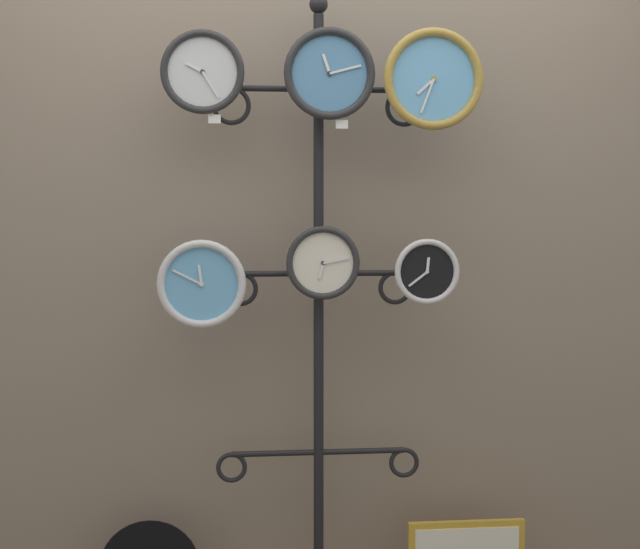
# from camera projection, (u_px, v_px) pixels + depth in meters

# --- Properties ---
(shop_wall) EXTENTS (4.40, 0.04, 2.80)m
(shop_wall) POSITION_uv_depth(u_px,v_px,m) (314.00, 216.00, 3.15)
(shop_wall) COLOR gray
(shop_wall) RESTS_ON ground_plane
(display_stand) EXTENTS (0.71, 0.37, 2.13)m
(display_stand) POSITION_uv_depth(u_px,v_px,m) (319.00, 408.00, 3.04)
(display_stand) COLOR black
(display_stand) RESTS_ON ground_plane
(clock_top_left) EXTENTS (0.27, 0.04, 0.27)m
(clock_top_left) POSITION_uv_depth(u_px,v_px,m) (203.00, 72.00, 2.84)
(clock_top_left) COLOR silver
(clock_top_center) EXTENTS (0.30, 0.04, 0.30)m
(clock_top_center) POSITION_uv_depth(u_px,v_px,m) (329.00, 74.00, 2.87)
(clock_top_center) COLOR #4C84B2
(clock_top_right) EXTENTS (0.33, 0.04, 0.33)m
(clock_top_right) POSITION_uv_depth(u_px,v_px,m) (433.00, 79.00, 2.88)
(clock_top_right) COLOR #60A8DB
(clock_middle_left) EXTENTS (0.29, 0.04, 0.29)m
(clock_middle_left) POSITION_uv_depth(u_px,v_px,m) (202.00, 284.00, 2.87)
(clock_middle_left) COLOR #60A8DB
(clock_middle_center) EXTENTS (0.24, 0.04, 0.24)m
(clock_middle_center) POSITION_uv_depth(u_px,v_px,m) (323.00, 263.00, 2.92)
(clock_middle_center) COLOR silver
(clock_middle_right) EXTENTS (0.22, 0.04, 0.22)m
(clock_middle_right) POSITION_uv_depth(u_px,v_px,m) (427.00, 272.00, 2.93)
(clock_middle_right) COLOR black
(price_tag_upper) EXTENTS (0.04, 0.00, 0.03)m
(price_tag_upper) POSITION_uv_depth(u_px,v_px,m) (214.00, 119.00, 2.85)
(price_tag_upper) COLOR white
(price_tag_mid) EXTENTS (0.04, 0.00, 0.03)m
(price_tag_mid) POSITION_uv_depth(u_px,v_px,m) (342.00, 124.00, 2.88)
(price_tag_mid) COLOR white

